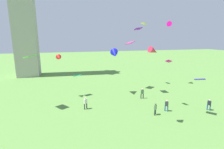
{
  "coord_description": "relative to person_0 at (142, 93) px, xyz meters",
  "views": [
    {
      "loc": [
        -7.45,
        -3.73,
        9.9
      ],
      "look_at": [
        -1.94,
        15.23,
        5.6
      ],
      "focal_mm": 26.92,
      "sensor_mm": 36.0,
      "label": 1
    }
  ],
  "objects": [
    {
      "name": "kite_flying_0",
      "position": [
        4.07,
        -7.59,
        3.83
      ],
      "size": [
        1.35,
        1.4,
        0.53
      ],
      "rotation": [
        0.0,
        0.0,
        2.16
      ],
      "color": "#2506E1"
    },
    {
      "name": "kite_flying_9",
      "position": [
        9.15,
        6.74,
        11.61
      ],
      "size": [
        1.95,
        1.86,
        1.26
      ],
      "rotation": [
        0.0,
        0.0,
        2.24
      ],
      "color": "#ED0C96"
    },
    {
      "name": "person_3",
      "position": [
        0.98,
        -5.5,
        -0.07
      ],
      "size": [
        0.47,
        0.46,
        1.61
      ],
      "rotation": [
        0.0,
        0.0,
        5.53
      ],
      "color": "#235693",
      "rests_on": "ground_plane"
    },
    {
      "name": "kite_flying_2",
      "position": [
        1.96,
        -3.82,
        5.72
      ],
      "size": [
        0.66,
        1.01,
        0.58
      ],
      "rotation": [
        0.0,
        0.0,
        1.52
      ],
      "color": "#D71A8F"
    },
    {
      "name": "person_1",
      "position": [
        -1.12,
        -6.09,
        -0.08
      ],
      "size": [
        0.47,
        0.46,
        1.61
      ],
      "rotation": [
        0.0,
        0.0,
        0.74
      ],
      "color": "#2D3338",
      "rests_on": "ground_plane"
    },
    {
      "name": "kite_flying_6",
      "position": [
        -12.91,
        4.04,
        5.78
      ],
      "size": [
        1.09,
        1.48,
        1.08
      ],
      "rotation": [
        0.0,
        0.0,
        0.18
      ],
      "color": "red"
    },
    {
      "name": "kite_flying_4",
      "position": [
        -16.52,
        0.32,
        6.53
      ],
      "size": [
        1.92,
        2.13,
        0.54
      ],
      "rotation": [
        0.0,
        0.0,
        2.11
      ],
      "color": "#50E535"
    },
    {
      "name": "kite_flying_3",
      "position": [
        0.08,
        2.63,
        10.42
      ],
      "size": [
        1.3,
        1.69,
        0.44
      ],
      "rotation": [
        0.0,
        0.0,
        1.43
      ],
      "color": "#7209C3"
    },
    {
      "name": "kite_flying_5",
      "position": [
        -2.95,
        -8.03,
        7.56
      ],
      "size": [
        1.35,
        0.95,
        1.08
      ],
      "rotation": [
        0.0,
        0.0,
        1.75
      ],
      "color": "#CB2845"
    },
    {
      "name": "person_5",
      "position": [
        6.85,
        -6.88,
        -0.08
      ],
      "size": [
        0.38,
        0.48,
        1.6
      ],
      "rotation": [
        0.0,
        0.0,
        5.11
      ],
      "color": "#235693",
      "rests_on": "ground_plane"
    },
    {
      "name": "person_0",
      "position": [
        0.0,
        0.0,
        0.0
      ],
      "size": [
        0.54,
        0.32,
        1.75
      ],
      "rotation": [
        0.0,
        0.0,
        6.14
      ],
      "color": "#2D3338",
      "rests_on": "ground_plane"
    },
    {
      "name": "kite_flying_10",
      "position": [
        -3.79,
        3.27,
        6.24
      ],
      "size": [
        1.66,
        2.39,
        1.86
      ],
      "rotation": [
        0.0,
        0.0,
        6.13
      ],
      "color": "#0F14D4"
    },
    {
      "name": "person_2",
      "position": [
        -9.63,
        -1.67,
        -0.01
      ],
      "size": [
        0.52,
        0.44,
        1.72
      ],
      "rotation": [
        0.0,
        0.0,
        3.64
      ],
      "color": "#2D3338",
      "rests_on": "ground_plane"
    },
    {
      "name": "kite_flying_8",
      "position": [
        3.73,
        7.8,
        11.7
      ],
      "size": [
        0.98,
        1.29,
        0.33
      ],
      "rotation": [
        0.0,
        0.0,
        1.74
      ],
      "color": "gold"
    },
    {
      "name": "kite_flying_7",
      "position": [
        -0.05,
        5.67,
        8.02
      ],
      "size": [
        2.08,
        2.03,
        0.68
      ],
      "rotation": [
        0.0,
        0.0,
        3.8
      ],
      "color": "#BF2F84"
    },
    {
      "name": "kite_flying_1",
      "position": [
        -10.16,
        4.38,
        2.62
      ],
      "size": [
        1.49,
        1.26,
        0.47
      ],
      "rotation": [
        0.0,
        0.0,
        0.37
      ],
      "color": "#0EC9B5"
    }
  ]
}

